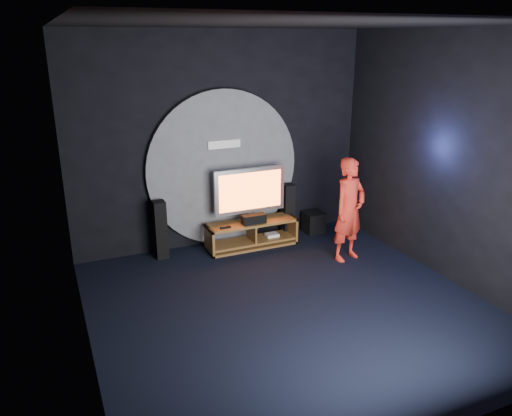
{
  "coord_description": "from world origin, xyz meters",
  "views": [
    {
      "loc": [
        -2.72,
        -5.13,
        3.36
      ],
      "look_at": [
        -0.02,
        1.05,
        1.05
      ],
      "focal_mm": 35.0,
      "sensor_mm": 36.0,
      "label": 1
    }
  ],
  "objects_px": {
    "media_console": "(252,236)",
    "tower_speaker_left": "(160,230)",
    "tv": "(250,192)",
    "tower_speaker_right": "(288,210)",
    "player": "(349,210)",
    "subwoofer": "(314,222)"
  },
  "relations": [
    {
      "from": "media_console",
      "to": "tower_speaker_left",
      "type": "xyz_separation_m",
      "value": [
        -1.51,
        0.17,
        0.28
      ]
    },
    {
      "from": "tv",
      "to": "tower_speaker_left",
      "type": "bearing_deg",
      "value": 176.16
    },
    {
      "from": "media_console",
      "to": "tower_speaker_right",
      "type": "relative_size",
      "value": 1.62
    },
    {
      "from": "tv",
      "to": "player",
      "type": "distance_m",
      "value": 1.65
    },
    {
      "from": "tower_speaker_right",
      "to": "subwoofer",
      "type": "bearing_deg",
      "value": -4.14
    },
    {
      "from": "tower_speaker_right",
      "to": "player",
      "type": "xyz_separation_m",
      "value": [
        0.43,
        -1.25,
        0.35
      ]
    },
    {
      "from": "player",
      "to": "tv",
      "type": "bearing_deg",
      "value": 122.55
    },
    {
      "from": "player",
      "to": "tower_speaker_right",
      "type": "bearing_deg",
      "value": 94.22
    },
    {
      "from": "tower_speaker_left",
      "to": "player",
      "type": "bearing_deg",
      "value": -24.2
    },
    {
      "from": "tower_speaker_left",
      "to": "subwoofer",
      "type": "distance_m",
      "value": 2.81
    },
    {
      "from": "tower_speaker_left",
      "to": "tower_speaker_right",
      "type": "distance_m",
      "value": 2.28
    },
    {
      "from": "player",
      "to": "subwoofer",
      "type": "bearing_deg",
      "value": 71.26
    },
    {
      "from": "media_console",
      "to": "player",
      "type": "distance_m",
      "value": 1.72
    },
    {
      "from": "media_console",
      "to": "subwoofer",
      "type": "height_order",
      "value": "media_console"
    },
    {
      "from": "tv",
      "to": "tower_speaker_right",
      "type": "xyz_separation_m",
      "value": [
        0.78,
        0.14,
        -0.47
      ]
    },
    {
      "from": "tower_speaker_left",
      "to": "tower_speaker_right",
      "type": "xyz_separation_m",
      "value": [
        2.28,
        0.04,
        0.0
      ]
    },
    {
      "from": "tv",
      "to": "subwoofer",
      "type": "height_order",
      "value": "tv"
    },
    {
      "from": "media_console",
      "to": "player",
      "type": "bearing_deg",
      "value": -41.07
    },
    {
      "from": "tower_speaker_left",
      "to": "media_console",
      "type": "bearing_deg",
      "value": -6.36
    },
    {
      "from": "media_console",
      "to": "tv",
      "type": "bearing_deg",
      "value": 95.59
    },
    {
      "from": "subwoofer",
      "to": "player",
      "type": "xyz_separation_m",
      "value": [
        -0.08,
        -1.22,
        0.64
      ]
    },
    {
      "from": "media_console",
      "to": "subwoofer",
      "type": "relative_size",
      "value": 4.17
    }
  ]
}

